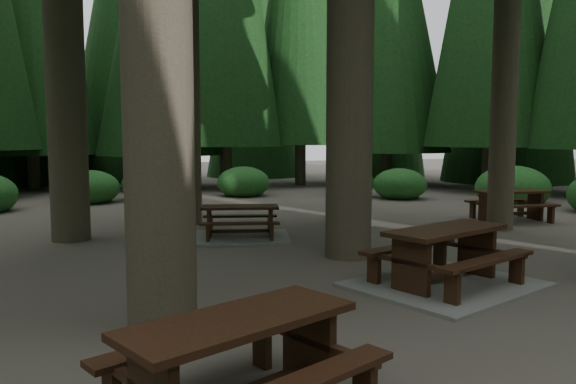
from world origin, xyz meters
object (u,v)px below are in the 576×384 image
object	(u,v)px
picnic_table_c	(240,228)
picnic_table_d	(511,201)
picnic_table_a	(445,266)
picnic_table_e	(240,351)

from	to	relation	value
picnic_table_c	picnic_table_d	distance (m)	7.39
picnic_table_a	picnic_table_c	world-z (taller)	picnic_table_a
picnic_table_d	picnic_table_e	distance (m)	12.14
picnic_table_a	picnic_table_e	bearing A→B (deg)	-164.09
picnic_table_e	picnic_table_c	bearing A→B (deg)	52.13
picnic_table_a	picnic_table_d	bearing A→B (deg)	22.10
picnic_table_d	picnic_table_e	size ratio (longest dim) A/B	0.82
picnic_table_a	picnic_table_c	distance (m)	5.16
picnic_table_c	picnic_table_a	bearing A→B (deg)	-53.92
picnic_table_a	picnic_table_d	xyz separation A→B (m)	(5.31, 5.19, 0.22)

